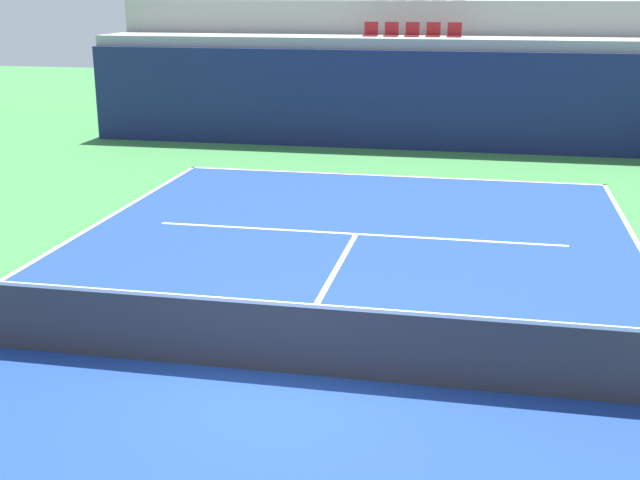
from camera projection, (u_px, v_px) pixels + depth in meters
ground_plane at (278, 373)px, 10.64m from camera, size 80.00×80.00×0.00m
court_surface at (278, 372)px, 10.63m from camera, size 11.00×24.00×0.01m
baseline_far at (389, 176)px, 21.84m from camera, size 11.00×0.10×0.00m
service_line_far at (356, 234)px, 16.64m from camera, size 8.26×0.10×0.00m
centre_service_line at (326, 288)px, 13.63m from camera, size 0.10×6.40×0.00m
back_wall at (406, 101)px, 25.13m from camera, size 20.14×0.30×2.98m
stands_tier_lower at (410, 90)px, 26.35m from camera, size 20.14×2.40×3.31m
stands_tier_upper at (417, 66)px, 28.45m from camera, size 20.14×2.40×4.39m
seating_row_lower at (412, 32)px, 25.92m from camera, size 3.06×0.44×0.44m
tennis_net at (278, 336)px, 10.49m from camera, size 11.08×0.08×1.07m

